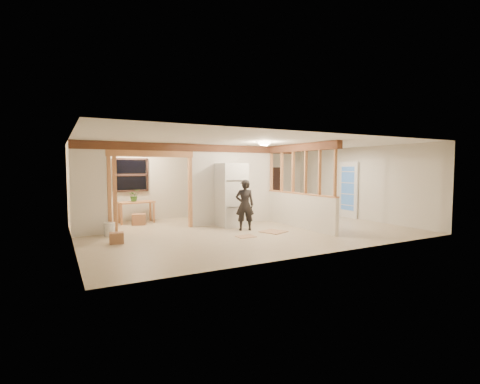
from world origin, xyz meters
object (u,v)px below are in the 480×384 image
woman (245,205)px  work_table (136,212)px  refrigerator (231,195)px  shop_vac (99,219)px  bookshelf (269,190)px

woman → work_table: bearing=-28.7°
refrigerator → shop_vac: refrigerator is taller
refrigerator → work_table: (-2.44, 2.00, -0.61)m
woman → shop_vac: woman is taller
woman → bookshelf: (2.82, 3.11, 0.17)m
refrigerator → shop_vac: size_ratio=3.06×
bookshelf → work_table: bearing=-177.0°
refrigerator → bookshelf: (2.83, 2.27, -0.06)m
work_table → shop_vac: work_table is taller
work_table → shop_vac: size_ratio=1.76×
refrigerator → work_table: bearing=140.6°
refrigerator → woman: refrigerator is taller
refrigerator → work_table: size_ratio=1.74×
refrigerator → shop_vac: 3.91m
bookshelf → woman: bearing=-132.2°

